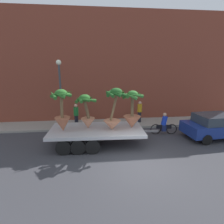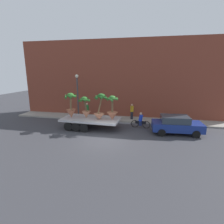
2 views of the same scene
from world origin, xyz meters
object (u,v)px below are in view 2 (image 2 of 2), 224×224
at_px(potted_palm_middle, 85,107).
at_px(street_lamp, 77,91).
at_px(parked_car, 176,124).
at_px(pedestrian_near_gate, 132,111).
at_px(flatbed_trailer, 89,120).
at_px(cyclist, 141,121).
at_px(potted_palm_extra, 71,107).
at_px(pedestrian_far_left, 87,110).
at_px(potted_palm_rear, 100,108).
at_px(potted_palm_front, 112,111).

bearing_deg(potted_palm_middle, street_lamp, 125.21).
relative_size(parked_car, pedestrian_near_gate, 2.54).
xyz_separation_m(flatbed_trailer, cyclist, (4.86, 1.13, -0.10)).
distance_m(potted_palm_middle, potted_palm_extra, 1.37).
bearing_deg(parked_car, potted_palm_extra, -178.14).
height_order(parked_car, pedestrian_far_left, pedestrian_far_left).
bearing_deg(cyclist, potted_palm_middle, -169.12).
xyz_separation_m(potted_palm_rear, cyclist, (3.65, 1.39, -1.40)).
relative_size(potted_palm_rear, cyclist, 1.32).
distance_m(flatbed_trailer, potted_palm_middle, 1.29).
bearing_deg(street_lamp, potted_palm_middle, -54.79).
distance_m(potted_palm_rear, potted_palm_extra, 2.88).
relative_size(flatbed_trailer, cyclist, 3.53).
bearing_deg(potted_palm_front, parked_car, 2.29).
xyz_separation_m(potted_palm_extra, pedestrian_near_gate, (5.43, 3.67, -1.02)).
relative_size(cyclist, parked_car, 0.42).
bearing_deg(potted_palm_extra, pedestrian_near_gate, 34.07).
bearing_deg(pedestrian_near_gate, pedestrian_far_left, -173.97).
xyz_separation_m(potted_palm_middle, cyclist, (5.19, 1.00, -1.34)).
bearing_deg(flatbed_trailer, pedestrian_near_gate, 43.07).
bearing_deg(pedestrian_far_left, parked_car, -17.16).
xyz_separation_m(parked_car, street_lamp, (-10.13, 2.58, 2.40)).
xyz_separation_m(potted_palm_front, pedestrian_far_left, (-3.54, 3.06, -0.80)).
relative_size(potted_palm_rear, pedestrian_far_left, 1.42).
xyz_separation_m(potted_palm_rear, potted_palm_front, (1.12, 0.19, -0.23)).
height_order(potted_palm_rear, potted_palm_middle, potted_palm_rear).
distance_m(potted_palm_front, street_lamp, 5.48).
bearing_deg(pedestrian_near_gate, street_lamp, -172.49).
height_order(potted_palm_extra, pedestrian_far_left, potted_palm_extra).
xyz_separation_m(cyclist, parked_car, (3.11, -0.97, 0.16)).
xyz_separation_m(potted_palm_rear, pedestrian_far_left, (-2.42, 3.25, -1.03)).
height_order(potted_palm_extra, cyclist, potted_palm_extra).
relative_size(flatbed_trailer, potted_palm_extra, 2.73).
xyz_separation_m(potted_palm_middle, parked_car, (8.29, 0.03, -1.18)).
bearing_deg(street_lamp, parked_car, -14.27).
height_order(cyclist, pedestrian_far_left, pedestrian_far_left).
relative_size(flatbed_trailer, potted_palm_front, 2.90).
distance_m(potted_palm_front, cyclist, 3.03).
bearing_deg(cyclist, pedestrian_far_left, 162.94).
distance_m(potted_palm_rear, potted_palm_middle, 1.59).
relative_size(potted_palm_rear, potted_palm_middle, 1.19).
height_order(flatbed_trailer, pedestrian_far_left, pedestrian_far_left).
bearing_deg(flatbed_trailer, parked_car, 1.18).
relative_size(flatbed_trailer, street_lamp, 1.34).
bearing_deg(potted_palm_extra, parked_car, 1.86).
relative_size(potted_palm_front, potted_palm_extra, 0.94).
relative_size(potted_palm_front, pedestrian_far_left, 1.31).
xyz_separation_m(potted_palm_extra, cyclist, (6.52, 1.28, -1.39)).
bearing_deg(pedestrian_far_left, flatbed_trailer, -68.03).
height_order(potted_palm_rear, potted_palm_front, potted_palm_rear).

